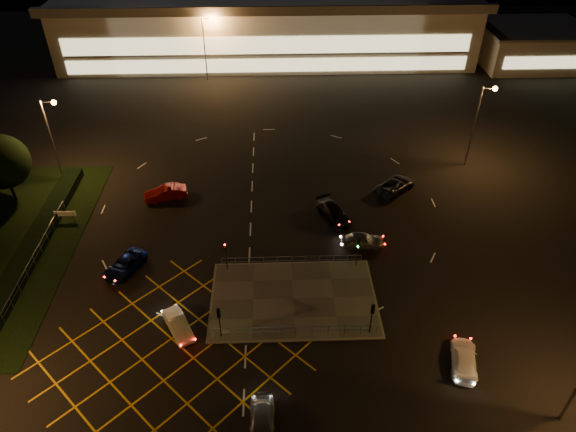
{
  "coord_description": "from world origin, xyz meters",
  "views": [
    {
      "loc": [
        0.43,
        -33.42,
        32.59
      ],
      "look_at": [
        1.84,
        7.44,
        2.0
      ],
      "focal_mm": 32.0,
      "sensor_mm": 36.0,
      "label": 1
    }
  ],
  "objects_px": {
    "car_near_silver": "(262,423)",
    "car_left_blue": "(125,265)",
    "car_approach_white": "(464,359)",
    "signal_sw": "(219,317)",
    "car_circ_red": "(166,193)",
    "car_right_silver": "(362,240)",
    "signal_se": "(372,313)",
    "car_queue_white": "(178,325)",
    "signal_ne": "(358,247)",
    "signal_nw": "(226,250)",
    "car_far_dkgrey": "(334,212)",
    "car_east_grey": "(395,186)"
  },
  "relations": [
    {
      "from": "car_near_silver",
      "to": "car_left_blue",
      "type": "relative_size",
      "value": 0.95
    },
    {
      "from": "car_near_silver",
      "to": "car_approach_white",
      "type": "relative_size",
      "value": 0.97
    },
    {
      "from": "car_approach_white",
      "to": "signal_sw",
      "type": "bearing_deg",
      "value": 4.66
    },
    {
      "from": "car_approach_white",
      "to": "car_circ_red",
      "type": "bearing_deg",
      "value": -26.79
    },
    {
      "from": "car_approach_white",
      "to": "car_right_silver",
      "type": "bearing_deg",
      "value": -53.98
    },
    {
      "from": "signal_se",
      "to": "car_queue_white",
      "type": "height_order",
      "value": "signal_se"
    },
    {
      "from": "signal_ne",
      "to": "car_approach_white",
      "type": "xyz_separation_m",
      "value": [
        6.62,
        -11.29,
        -1.72
      ]
    },
    {
      "from": "signal_se",
      "to": "car_left_blue",
      "type": "xyz_separation_m",
      "value": [
        -21.43,
        8.25,
        -1.73
      ]
    },
    {
      "from": "signal_nw",
      "to": "car_left_blue",
      "type": "bearing_deg",
      "value": 178.4
    },
    {
      "from": "signal_nw",
      "to": "car_far_dkgrey",
      "type": "distance_m",
      "value": 13.26
    },
    {
      "from": "car_near_silver",
      "to": "car_circ_red",
      "type": "distance_m",
      "value": 29.88
    },
    {
      "from": "signal_nw",
      "to": "car_left_blue",
      "type": "xyz_separation_m",
      "value": [
        -9.43,
        0.26,
        -1.73
      ]
    },
    {
      "from": "signal_se",
      "to": "car_circ_red",
      "type": "bearing_deg",
      "value": -45.48
    },
    {
      "from": "signal_ne",
      "to": "car_near_silver",
      "type": "height_order",
      "value": "signal_ne"
    },
    {
      "from": "signal_ne",
      "to": "signal_se",
      "type": "bearing_deg",
      "value": -90.0
    },
    {
      "from": "car_left_blue",
      "to": "car_east_grey",
      "type": "bearing_deg",
      "value": 49.95
    },
    {
      "from": "car_near_silver",
      "to": "signal_ne",
      "type": "bearing_deg",
      "value": 61.66
    },
    {
      "from": "car_far_dkgrey",
      "to": "car_circ_red",
      "type": "relative_size",
      "value": 1.07
    },
    {
      "from": "car_left_blue",
      "to": "car_circ_red",
      "type": "relative_size",
      "value": 0.98
    },
    {
      "from": "car_far_dkgrey",
      "to": "car_near_silver",
      "type": "bearing_deg",
      "value": -132.04
    },
    {
      "from": "car_circ_red",
      "to": "car_right_silver",
      "type": "bearing_deg",
      "value": 51.89
    },
    {
      "from": "signal_nw",
      "to": "car_near_silver",
      "type": "relative_size",
      "value": 0.72
    },
    {
      "from": "signal_nw",
      "to": "car_right_silver",
      "type": "height_order",
      "value": "signal_nw"
    },
    {
      "from": "car_right_silver",
      "to": "car_circ_red",
      "type": "bearing_deg",
      "value": 68.77
    },
    {
      "from": "signal_sw",
      "to": "car_queue_white",
      "type": "xyz_separation_m",
      "value": [
        -3.5,
        0.8,
        -1.71
      ]
    },
    {
      "from": "car_near_silver",
      "to": "car_right_silver",
      "type": "relative_size",
      "value": 1.05
    },
    {
      "from": "signal_nw",
      "to": "car_approach_white",
      "type": "relative_size",
      "value": 0.7
    },
    {
      "from": "car_queue_white",
      "to": "car_circ_red",
      "type": "bearing_deg",
      "value": 72.97
    },
    {
      "from": "signal_nw",
      "to": "car_queue_white",
      "type": "relative_size",
      "value": 0.79
    },
    {
      "from": "signal_se",
      "to": "car_left_blue",
      "type": "distance_m",
      "value": 23.02
    },
    {
      "from": "car_queue_white",
      "to": "car_left_blue",
      "type": "distance_m",
      "value": 9.52
    },
    {
      "from": "car_near_silver",
      "to": "car_right_silver",
      "type": "xyz_separation_m",
      "value": [
        9.69,
        19.07,
        -0.04
      ]
    },
    {
      "from": "signal_se",
      "to": "signal_nw",
      "type": "bearing_deg",
      "value": -33.65
    },
    {
      "from": "signal_se",
      "to": "car_right_silver",
      "type": "height_order",
      "value": "signal_se"
    },
    {
      "from": "car_queue_white",
      "to": "car_far_dkgrey",
      "type": "relative_size",
      "value": 0.8
    },
    {
      "from": "signal_ne",
      "to": "car_approach_white",
      "type": "height_order",
      "value": "signal_ne"
    },
    {
      "from": "car_far_dkgrey",
      "to": "car_east_grey",
      "type": "distance_m",
      "value": 8.87
    },
    {
      "from": "car_left_blue",
      "to": "car_approach_white",
      "type": "distance_m",
      "value": 30.33
    },
    {
      "from": "signal_nw",
      "to": "car_circ_red",
      "type": "relative_size",
      "value": 0.67
    },
    {
      "from": "signal_se",
      "to": "car_approach_white",
      "type": "distance_m",
      "value": 7.6
    },
    {
      "from": "car_left_blue",
      "to": "car_approach_white",
      "type": "xyz_separation_m",
      "value": [
        28.05,
        -11.56,
        0.01
      ]
    },
    {
      "from": "car_left_blue",
      "to": "car_east_grey",
      "type": "relative_size",
      "value": 0.86
    },
    {
      "from": "car_left_blue",
      "to": "car_near_silver",
      "type": "bearing_deg",
      "value": -25.84
    },
    {
      "from": "car_near_silver",
      "to": "signal_nw",
      "type": "bearing_deg",
      "value": 101.75
    },
    {
      "from": "signal_se",
      "to": "car_approach_white",
      "type": "relative_size",
      "value": 0.7
    },
    {
      "from": "signal_sw",
      "to": "car_circ_red",
      "type": "xyz_separation_m",
      "value": [
        -7.45,
        19.78,
        -1.6
      ]
    },
    {
      "from": "signal_ne",
      "to": "car_near_silver",
      "type": "distance_m",
      "value": 18.31
    },
    {
      "from": "signal_ne",
      "to": "car_circ_red",
      "type": "xyz_separation_m",
      "value": [
        -19.45,
        11.79,
        -1.6
      ]
    },
    {
      "from": "car_left_blue",
      "to": "car_far_dkgrey",
      "type": "distance_m",
      "value": 21.45
    },
    {
      "from": "signal_sw",
      "to": "car_approach_white",
      "type": "relative_size",
      "value": 0.7
    }
  ]
}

